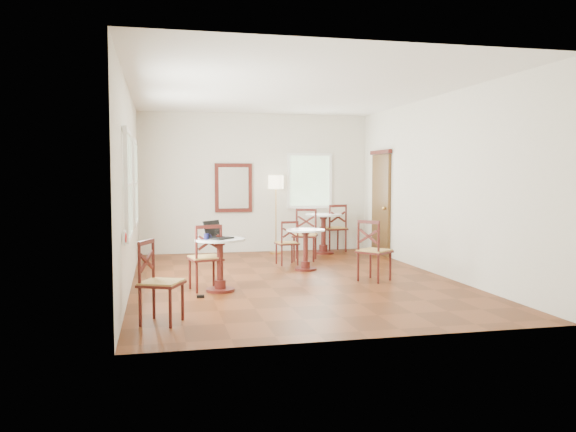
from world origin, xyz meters
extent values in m
plane|color=#59270F|center=(0.00, 0.00, 0.00)|extent=(7.00, 7.00, 0.00)
cube|color=beige|center=(0.00, 3.50, 1.50)|extent=(5.00, 0.02, 3.00)
cube|color=beige|center=(0.00, -3.50, 1.50)|extent=(5.00, 0.02, 3.00)
cube|color=beige|center=(-2.50, 0.00, 1.50)|extent=(0.02, 7.00, 3.00)
cube|color=beige|center=(2.50, 0.00, 1.50)|extent=(0.02, 7.00, 3.00)
cube|color=white|center=(0.00, 0.00, 3.00)|extent=(5.00, 7.00, 0.02)
cube|color=#543818|center=(2.46, 2.40, 1.05)|extent=(0.06, 0.90, 2.10)
cube|color=#4C1813|center=(2.44, 2.40, 2.15)|extent=(0.08, 1.02, 0.08)
sphere|color=#BF8C3F|center=(2.40, 2.08, 1.00)|extent=(0.07, 0.07, 0.07)
cube|color=#511B15|center=(-0.50, 3.46, 1.40)|extent=(0.80, 0.05, 1.05)
cube|color=white|center=(-0.50, 3.43, 1.40)|extent=(0.64, 0.02, 0.88)
cube|color=white|center=(-2.47, -2.10, 0.95)|extent=(0.02, 0.16, 0.16)
torus|color=red|center=(-2.46, -2.10, 0.95)|extent=(0.02, 0.12, 0.12)
cube|color=white|center=(-2.47, -1.20, 1.55)|extent=(0.06, 1.22, 1.42)
cube|color=white|center=(-2.47, 1.00, 1.55)|extent=(0.06, 1.22, 1.42)
cube|color=white|center=(1.20, 3.47, 1.55)|extent=(1.02, 0.06, 1.22)
cylinder|color=#4C1813|center=(-1.23, -0.72, 0.02)|extent=(0.41, 0.41, 0.04)
cylinder|color=#4C1813|center=(-1.23, -0.72, 0.10)|extent=(0.17, 0.17, 0.12)
cylinder|color=#511B15|center=(-1.23, -0.72, 0.41)|extent=(0.09, 0.09, 0.62)
cylinder|color=#4C1813|center=(-1.23, -0.72, 0.70)|extent=(0.14, 0.14, 0.06)
cylinder|color=white|center=(-1.23, -0.72, 0.75)|extent=(0.72, 0.72, 0.03)
cylinder|color=#4C1813|center=(0.44, 0.84, 0.02)|extent=(0.39, 0.39, 0.04)
cylinder|color=#4C1813|center=(0.44, 0.84, 0.10)|extent=(0.16, 0.16, 0.12)
cylinder|color=#511B15|center=(0.44, 0.84, 0.39)|extent=(0.09, 0.09, 0.58)
cylinder|color=#4C1813|center=(0.44, 0.84, 0.66)|extent=(0.14, 0.14, 0.06)
cylinder|color=white|center=(0.44, 0.84, 0.71)|extent=(0.68, 0.68, 0.03)
cylinder|color=#4C1813|center=(1.36, 2.89, 0.02)|extent=(0.46, 0.46, 0.05)
cylinder|color=#4C1813|center=(1.36, 2.89, 0.11)|extent=(0.18, 0.18, 0.14)
cylinder|color=#511B15|center=(1.36, 2.89, 0.46)|extent=(0.10, 0.10, 0.68)
cylinder|color=#4C1813|center=(1.36, 2.89, 0.77)|extent=(0.16, 0.16, 0.07)
cylinder|color=white|center=(1.36, 2.89, 0.82)|extent=(0.80, 0.80, 0.03)
cylinder|color=#4C1813|center=(-1.29, -0.36, 0.23)|extent=(0.04, 0.04, 0.45)
cylinder|color=#4C1813|center=(-1.21, -0.72, 0.23)|extent=(0.04, 0.04, 0.45)
cylinder|color=#4C1813|center=(-1.65, -0.44, 0.23)|extent=(0.04, 0.04, 0.45)
cylinder|color=#4C1813|center=(-1.57, -0.80, 0.23)|extent=(0.04, 0.04, 0.45)
cube|color=#4C1813|center=(-1.43, -0.58, 0.46)|extent=(0.53, 0.53, 0.03)
cube|color=#AC8545|center=(-1.43, -0.58, 0.47)|extent=(0.51, 0.51, 0.04)
cylinder|color=#4C1813|center=(-1.21, -0.72, 0.71)|extent=(0.04, 0.04, 0.51)
cylinder|color=#4C1813|center=(-1.57, -0.80, 0.71)|extent=(0.04, 0.04, 0.51)
cube|color=#4C1813|center=(-1.39, -0.76, 0.94)|extent=(0.38, 0.12, 0.05)
cube|color=#511B15|center=(-1.39, -0.76, 0.72)|extent=(0.33, 0.09, 0.22)
cube|color=#511B15|center=(-1.39, -0.76, 0.72)|extent=(0.33, 0.09, 0.22)
cylinder|color=#4C1813|center=(-1.97, -2.63, 0.22)|extent=(0.04, 0.04, 0.44)
cylinder|color=#4C1813|center=(-2.30, -2.48, 0.22)|extent=(0.04, 0.04, 0.44)
cylinder|color=#4C1813|center=(-1.83, -2.31, 0.22)|extent=(0.04, 0.04, 0.44)
cylinder|color=#4C1813|center=(-2.15, -2.16, 0.22)|extent=(0.04, 0.04, 0.44)
cube|color=#4C1813|center=(-2.06, -2.40, 0.45)|extent=(0.57, 0.57, 0.03)
cube|color=#AC8545|center=(-2.06, -2.40, 0.46)|extent=(0.55, 0.55, 0.04)
cylinder|color=#4C1813|center=(-2.30, -2.48, 0.69)|extent=(0.04, 0.04, 0.49)
cylinder|color=#4C1813|center=(-2.15, -2.16, 0.69)|extent=(0.04, 0.04, 0.49)
cube|color=#4C1813|center=(-2.22, -2.32, 0.92)|extent=(0.19, 0.36, 0.05)
cube|color=#511B15|center=(-2.22, -2.32, 0.70)|extent=(0.15, 0.30, 0.22)
cube|color=#511B15|center=(-2.22, -2.32, 0.70)|extent=(0.15, 0.30, 0.22)
cylinder|color=#4C1813|center=(0.39, 1.69, 0.20)|extent=(0.03, 0.03, 0.39)
cylinder|color=#4C1813|center=(0.43, 1.38, 0.20)|extent=(0.03, 0.03, 0.39)
cylinder|color=#4C1813|center=(0.08, 1.65, 0.20)|extent=(0.03, 0.03, 0.39)
cylinder|color=#4C1813|center=(0.12, 1.34, 0.20)|extent=(0.03, 0.03, 0.39)
cube|color=#4C1813|center=(0.25, 1.52, 0.40)|extent=(0.43, 0.43, 0.03)
cube|color=#AC8545|center=(0.25, 1.52, 0.41)|extent=(0.41, 0.41, 0.03)
cylinder|color=#4C1813|center=(0.43, 1.38, 0.61)|extent=(0.03, 0.03, 0.43)
cylinder|color=#4C1813|center=(0.12, 1.34, 0.61)|extent=(0.03, 0.03, 0.43)
cube|color=#4C1813|center=(0.27, 1.36, 0.81)|extent=(0.33, 0.07, 0.04)
cube|color=#511B15|center=(0.27, 1.36, 0.62)|extent=(0.28, 0.06, 0.19)
cube|color=#511B15|center=(0.27, 1.36, 0.62)|extent=(0.28, 0.06, 0.19)
cylinder|color=#4C1813|center=(1.50, -0.44, 0.23)|extent=(0.04, 0.04, 0.46)
cylinder|color=#4C1813|center=(1.21, -0.67, 0.23)|extent=(0.04, 0.04, 0.46)
cylinder|color=#4C1813|center=(1.27, -0.15, 0.23)|extent=(0.04, 0.04, 0.46)
cylinder|color=#4C1813|center=(0.99, -0.38, 0.23)|extent=(0.04, 0.04, 0.46)
cube|color=#4C1813|center=(1.24, -0.41, 0.46)|extent=(0.63, 0.63, 0.03)
cube|color=#AC8545|center=(1.24, -0.41, 0.48)|extent=(0.60, 0.60, 0.04)
cylinder|color=#4C1813|center=(1.21, -0.67, 0.71)|extent=(0.04, 0.04, 0.51)
cylinder|color=#4C1813|center=(0.99, -0.38, 0.71)|extent=(0.04, 0.04, 0.51)
cube|color=#4C1813|center=(1.10, -0.52, 0.95)|extent=(0.27, 0.33, 0.05)
cube|color=#511B15|center=(1.10, -0.52, 0.72)|extent=(0.22, 0.28, 0.22)
cube|color=#511B15|center=(1.10, -0.52, 0.72)|extent=(0.22, 0.28, 0.22)
cylinder|color=#4C1813|center=(1.83, 3.39, 0.24)|extent=(0.04, 0.04, 0.49)
cylinder|color=#4C1813|center=(1.90, 3.01, 0.24)|extent=(0.04, 0.04, 0.49)
cylinder|color=#4C1813|center=(1.45, 3.33, 0.24)|extent=(0.04, 0.04, 0.49)
cylinder|color=#4C1813|center=(1.51, 2.95, 0.24)|extent=(0.04, 0.04, 0.49)
cube|color=#4C1813|center=(1.67, 3.17, 0.49)|extent=(0.55, 0.55, 0.03)
cube|color=#AC8545|center=(1.67, 3.17, 0.51)|extent=(0.52, 0.52, 0.04)
cylinder|color=#4C1813|center=(1.90, 3.01, 0.76)|extent=(0.04, 0.04, 0.54)
cylinder|color=#4C1813|center=(1.51, 2.95, 0.76)|extent=(0.04, 0.04, 0.54)
cube|color=#4C1813|center=(1.70, 2.98, 1.01)|extent=(0.41, 0.10, 0.05)
cube|color=#511B15|center=(1.70, 2.98, 0.77)|extent=(0.35, 0.08, 0.24)
cube|color=#511B15|center=(1.70, 2.98, 0.77)|extent=(0.35, 0.08, 0.24)
cylinder|color=#4C1813|center=(0.47, 1.87, 0.24)|extent=(0.04, 0.04, 0.48)
cylinder|color=#4C1813|center=(0.61, 2.23, 0.24)|extent=(0.04, 0.04, 0.48)
cylinder|color=#4C1813|center=(0.82, 1.73, 0.24)|extent=(0.04, 0.04, 0.48)
cylinder|color=#4C1813|center=(0.96, 2.09, 0.24)|extent=(0.04, 0.04, 0.48)
cube|color=#4C1813|center=(0.72, 1.98, 0.48)|extent=(0.60, 0.60, 0.03)
cube|color=#AC8545|center=(0.72, 1.98, 0.50)|extent=(0.58, 0.58, 0.04)
cylinder|color=#4C1813|center=(0.61, 2.23, 0.74)|extent=(0.04, 0.04, 0.53)
cylinder|color=#4C1813|center=(0.96, 2.09, 0.74)|extent=(0.04, 0.04, 0.53)
cube|color=#4C1813|center=(0.78, 2.16, 0.98)|extent=(0.39, 0.18, 0.05)
cube|color=#511B15|center=(0.78, 2.16, 0.75)|extent=(0.33, 0.15, 0.23)
cube|color=#511B15|center=(0.78, 2.16, 0.75)|extent=(0.33, 0.15, 0.23)
cylinder|color=#BF8C3F|center=(0.37, 3.15, 0.01)|extent=(0.27, 0.27, 0.03)
cylinder|color=#BF8C3F|center=(0.37, 3.15, 0.76)|extent=(0.02, 0.02, 1.53)
cylinder|color=beige|center=(0.37, 3.15, 1.53)|extent=(0.32, 0.32, 0.29)
cube|color=black|center=(-1.24, -0.75, 0.77)|extent=(0.43, 0.43, 0.02)
cube|color=black|center=(-1.24, -0.75, 0.79)|extent=(0.31, 0.31, 0.00)
cube|color=black|center=(-1.33, -0.66, 0.90)|extent=(0.30, 0.31, 0.24)
cube|color=silver|center=(-1.33, -0.66, 0.90)|extent=(0.26, 0.26, 0.20)
ellipsoid|color=black|center=(-1.32, -0.74, 0.78)|extent=(0.12, 0.08, 0.04)
cylinder|color=#101038|center=(-1.43, -0.81, 0.81)|extent=(0.07, 0.07, 0.09)
torus|color=#101038|center=(-1.38, -0.81, 0.81)|extent=(0.06, 0.01, 0.06)
cylinder|color=white|center=(-1.27, -0.67, 0.82)|extent=(0.07, 0.07, 0.11)
cube|color=black|center=(-1.54, -1.12, 0.02)|extent=(0.10, 0.06, 0.04)
camera|label=1|loc=(-2.08, -9.02, 1.67)|focal=36.30mm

